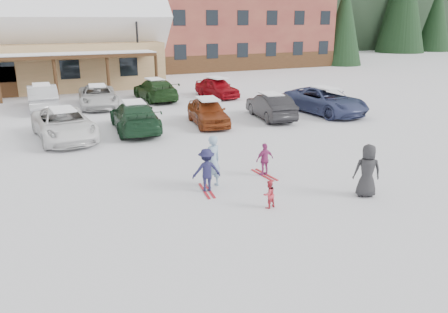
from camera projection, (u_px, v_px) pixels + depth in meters
name	position (u px, v px, depth m)	size (l,w,h in m)	color
ground	(228.00, 196.00, 14.01)	(160.00, 160.00, 0.00)	silver
lamp_post	(138.00, 47.00, 34.64)	(0.50, 0.25, 5.70)	black
conifer_1	(345.00, 11.00, 51.68)	(4.84, 4.84, 11.22)	black
conifer_3	(122.00, 21.00, 53.05)	(3.96, 3.96, 9.18)	black
conifer_4	(305.00, 11.00, 65.33)	(5.06, 5.06, 11.73)	black
adult_skier	(212.00, 161.00, 14.54)	(0.65, 0.43, 1.78)	#87A5BF
toddler_red	(269.00, 194.00, 13.01)	(0.42, 0.33, 0.86)	#D03444
child_navy	(207.00, 170.00, 14.19)	(0.94, 0.54, 1.45)	#1C1B41
skis_child_navy	(207.00, 191.00, 14.41)	(0.20, 1.40, 0.03)	#AC1822
child_magenta	(265.00, 159.00, 15.67)	(0.71, 0.29, 1.21)	#A33274
skis_child_magenta	(264.00, 175.00, 15.85)	(0.20, 1.40, 0.03)	#AC1822
bystander_dark	(367.00, 171.00, 13.76)	(0.84, 0.54, 1.71)	#262528
parked_car_2	(64.00, 124.00, 20.37)	(2.40, 5.20, 1.45)	white
parked_car_3	(135.00, 117.00, 21.91)	(2.06, 5.07, 1.47)	#183A22
parked_car_4	(208.00, 112.00, 23.22)	(1.65, 4.10, 1.40)	maroon
parked_car_5	(271.00, 106.00, 24.60)	(1.51, 4.32, 1.42)	black
parked_car_6	(325.00, 101.00, 25.94)	(2.55, 5.54, 1.54)	#38416B
parked_car_9	(43.00, 97.00, 27.00)	(1.67, 4.77, 1.57)	#B1B2B6
parked_car_10	(98.00, 96.00, 27.86)	(2.30, 5.00, 1.39)	silver
parked_car_11	(155.00, 90.00, 30.21)	(2.05, 5.05, 1.47)	#1D3C19
parked_car_12	(217.00, 87.00, 31.35)	(1.66, 4.14, 1.41)	maroon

